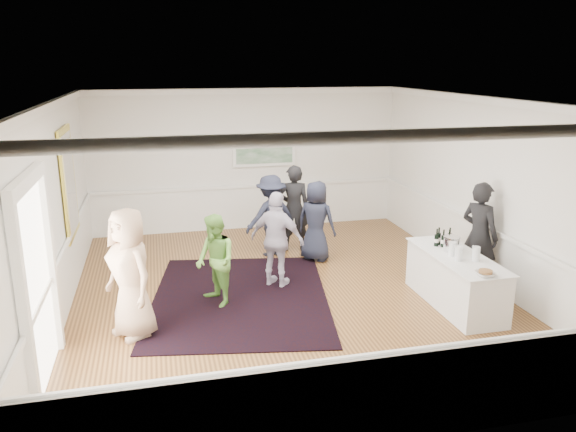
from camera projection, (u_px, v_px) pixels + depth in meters
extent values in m
plane|color=olive|center=(287.00, 293.00, 9.42)|extent=(8.00, 8.00, 0.00)
cube|color=white|center=(287.00, 99.00, 8.57)|extent=(7.00, 8.00, 0.02)
cube|color=white|center=(55.00, 214.00, 8.22)|extent=(0.02, 8.00, 3.20)
cube|color=white|center=(482.00, 190.00, 9.78)|extent=(0.02, 8.00, 3.20)
cube|color=white|center=(247.00, 160.00, 12.75)|extent=(7.00, 0.02, 3.20)
cube|color=white|center=(386.00, 300.00, 5.25)|extent=(7.00, 0.02, 3.20)
cube|color=yellow|center=(69.00, 183.00, 9.39)|extent=(0.04, 1.25, 1.85)
cube|color=white|center=(70.00, 183.00, 9.40)|extent=(0.01, 1.05, 1.65)
cube|color=white|center=(25.00, 318.00, 5.79)|extent=(0.10, 0.14, 2.40)
cube|color=white|center=(51.00, 264.00, 7.32)|extent=(0.10, 0.14, 2.40)
cube|color=white|center=(26.00, 181.00, 6.22)|extent=(0.10, 1.78, 0.16)
cube|color=white|center=(36.00, 288.00, 6.55)|extent=(0.02, 1.50, 2.40)
cube|color=white|center=(264.00, 152.00, 12.74)|extent=(1.44, 0.05, 0.66)
cube|color=#24602F|center=(264.00, 152.00, 12.71)|extent=(1.30, 0.01, 0.52)
cube|color=black|center=(240.00, 297.00, 9.25)|extent=(3.42, 4.14, 0.02)
cube|color=white|center=(455.00, 281.00, 8.88)|extent=(0.73, 2.00, 0.82)
cube|color=white|center=(457.00, 256.00, 8.77)|extent=(0.79, 2.06, 0.02)
imported|color=black|center=(479.00, 236.00, 9.42)|extent=(0.68, 0.80, 1.86)
imported|color=tan|center=(130.00, 273.00, 7.75)|extent=(0.99, 1.09, 1.86)
imported|color=#6CAB44|center=(215.00, 261.00, 8.82)|extent=(0.78, 0.87, 1.47)
imported|color=#BDB3C8|center=(277.00, 240.00, 9.54)|extent=(1.02, 0.92, 1.66)
imported|color=#1E2233|center=(271.00, 216.00, 11.07)|extent=(1.18, 0.87, 1.64)
imported|color=black|center=(294.00, 208.00, 11.37)|extent=(0.72, 0.54, 1.77)
imported|color=#1E2233|center=(316.00, 221.00, 10.83)|extent=(0.91, 0.87, 1.57)
cylinder|color=#65BC43|center=(459.00, 253.00, 8.50)|extent=(0.12, 0.12, 0.24)
cylinder|color=#D63F4B|center=(476.00, 253.00, 8.49)|extent=(0.12, 0.12, 0.24)
cylinder|color=#82BE44|center=(452.00, 249.00, 8.70)|extent=(0.12, 0.12, 0.24)
cylinder|color=silver|center=(451.00, 244.00, 8.93)|extent=(0.26, 0.26, 0.24)
imported|color=white|center=(485.00, 273.00, 7.93)|extent=(0.28, 0.28, 0.07)
cylinder|color=#9B6B3E|center=(486.00, 272.00, 7.92)|extent=(0.19, 0.19, 0.04)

